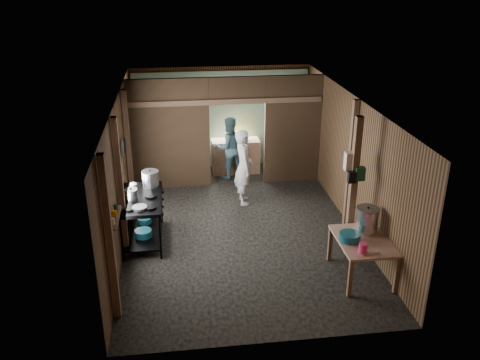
{
  "coord_description": "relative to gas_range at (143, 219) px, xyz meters",
  "views": [
    {
      "loc": [
        -1.16,
        -9.07,
        4.88
      ],
      "look_at": [
        0.0,
        -0.2,
        1.1
      ],
      "focal_mm": 37.93,
      "sensor_mm": 36.0,
      "label": 1
    }
  ],
  "objects": [
    {
      "name": "partition_left",
      "position": [
        0.55,
        2.55,
        0.84
      ],
      "size": [
        1.85,
        0.1,
        2.6
      ],
      "primitive_type": "cube",
      "color": "#503C25",
      "rests_on": "floor"
    },
    {
      "name": "wall_right",
      "position": [
        4.13,
        0.35,
        0.84
      ],
      "size": [
        0.0,
        7.0,
        2.6
      ],
      "primitive_type": "cube",
      "color": "brown",
      "rests_on": "ground"
    },
    {
      "name": "blue_tub_front",
      "position": [
        0.0,
        -0.16,
        -0.21
      ],
      "size": [
        0.32,
        0.32,
        0.13
      ],
      "primitive_type": "cylinder",
      "color": "#145763",
      "rests_on": "gas_range"
    },
    {
      "name": "bag_black",
      "position": [
        3.66,
        -1.03,
        1.09
      ],
      "size": [
        0.14,
        0.1,
        0.2
      ],
      "primitive_type": "cube",
      "color": "black",
      "rests_on": "post_free"
    },
    {
      "name": "pink_bucket",
      "position": [
        3.54,
        -2.08,
        0.32
      ],
      "size": [
        0.18,
        0.18,
        0.16
      ],
      "primitive_type": "cylinder",
      "rotation": [
        0.0,
        0.0,
        -0.37
      ],
      "color": "#F83670",
      "rests_on": "prep_table"
    },
    {
      "name": "wall_back",
      "position": [
        1.88,
        3.85,
        0.84
      ],
      "size": [
        4.5,
        0.0,
        2.6
      ],
      "primitive_type": "cube",
      "color": "brown",
      "rests_on": "ground"
    },
    {
      "name": "knife",
      "position": [
        3.66,
        -2.15,
        0.24
      ],
      "size": [
        0.3,
        0.1,
        0.01
      ],
      "primitive_type": "cube",
      "rotation": [
        0.0,
        0.0,
        0.22
      ],
      "color": "silver",
      "rests_on": "prep_table"
    },
    {
      "name": "post_left_c",
      "position": [
        -0.3,
        1.55,
        0.84
      ],
      "size": [
        0.1,
        0.12,
        2.6
      ],
      "primitive_type": "cube",
      "color": "#836048",
      "rests_on": "floor"
    },
    {
      "name": "post_right",
      "position": [
        4.06,
        0.15,
        0.84
      ],
      "size": [
        0.1,
        0.12,
        2.6
      ],
      "primitive_type": "cube",
      "color": "#836048",
      "rests_on": "floor"
    },
    {
      "name": "wall_shelf",
      "position": [
        -0.27,
        -1.75,
        0.94
      ],
      "size": [
        0.14,
        0.8,
        0.03
      ],
      "primitive_type": "cube",
      "color": "#836048",
      "rests_on": "wall_left"
    },
    {
      "name": "stove_pot_large",
      "position": [
        0.17,
        0.52,
        0.6
      ],
      "size": [
        0.35,
        0.35,
        0.34
      ],
      "primitive_type": null,
      "rotation": [
        0.0,
        0.0,
        0.05
      ],
      "color": "silver",
      "rests_on": "gas_range"
    },
    {
      "name": "post_left_b",
      "position": [
        -0.3,
        -0.45,
        0.84
      ],
      "size": [
        0.1,
        0.12,
        2.6
      ],
      "primitive_type": "cube",
      "color": "#836048",
      "rests_on": "floor"
    },
    {
      "name": "stove_saucepan",
      "position": [
        -0.17,
        0.42,
        0.51
      ],
      "size": [
        0.19,
        0.19,
        0.1
      ],
      "primitive_type": "cylinder",
      "rotation": [
        0.0,
        0.0,
        0.12
      ],
      "color": "silver",
      "rests_on": "gas_range"
    },
    {
      "name": "stock_pot",
      "position": [
        3.85,
        -1.42,
        0.45
      ],
      "size": [
        0.45,
        0.45,
        0.46
      ],
      "primitive_type": null,
      "rotation": [
        0.0,
        0.0,
        0.14
      ],
      "color": "silver",
      "rests_on": "prep_table"
    },
    {
      "name": "jar_white",
      "position": [
        -0.27,
        -2.0,
        1.01
      ],
      "size": [
        0.07,
        0.07,
        0.1
      ],
      "primitive_type": "cylinder",
      "color": "silver",
      "rests_on": "wall_shelf"
    },
    {
      "name": "bag_green",
      "position": [
        3.8,
        -1.01,
        1.14
      ],
      "size": [
        0.16,
        0.12,
        0.24
      ],
      "primitive_type": "cube",
      "color": "#19452C",
      "rests_on": "post_free"
    },
    {
      "name": "wall_clock",
      "position": [
        2.13,
        3.75,
        1.44
      ],
      "size": [
        0.2,
        0.03,
        0.2
      ],
      "primitive_type": "cylinder",
      "rotation": [
        1.57,
        0.0,
        0.0
      ],
      "color": "silver",
      "rests_on": "wall_back"
    },
    {
      "name": "bag_white",
      "position": [
        3.68,
        -0.87,
        1.32
      ],
      "size": [
        0.22,
        0.15,
        0.32
      ],
      "primitive_type": "cube",
      "color": "silver",
      "rests_on": "post_free"
    },
    {
      "name": "partition_right",
      "position": [
        3.46,
        2.55,
        0.84
      ],
      "size": [
        1.35,
        0.1,
        2.6
      ],
      "primitive_type": "cube",
      "color": "#503C25",
      "rests_on": "floor"
    },
    {
      "name": "jar_yellow",
      "position": [
        -0.27,
        -1.75,
        1.01
      ],
      "size": [
        0.08,
        0.08,
        0.1
      ],
      "primitive_type": "cylinder",
      "color": "orange",
      "rests_on": "wall_shelf"
    },
    {
      "name": "partition_header",
      "position": [
        2.13,
        2.55,
        1.84
      ],
      "size": [
        1.3,
        0.1,
        0.6
      ],
      "primitive_type": "cube",
      "color": "#503C25",
      "rests_on": "wall_back"
    },
    {
      "name": "frying_pan",
      "position": [
        0.0,
        -0.47,
        0.48
      ],
      "size": [
        0.36,
        0.53,
        0.06
      ],
      "primitive_type": null,
      "rotation": [
        0.0,
        0.0,
        0.2
      ],
      "color": "slate",
      "rests_on": "gas_range"
    },
    {
      "name": "turquoise_panel",
      "position": [
        1.88,
        3.79,
        0.79
      ],
      "size": [
        4.4,
        0.06,
        2.5
      ],
      "primitive_type": "cube",
      "color": "#79B7B7",
      "rests_on": "wall_back"
    },
    {
      "name": "post_free",
      "position": [
        3.73,
        -0.95,
        0.84
      ],
      "size": [
        0.12,
        0.12,
        2.6
      ],
      "primitive_type": "cube",
      "color": "#836048",
      "rests_on": "floor"
    },
    {
      "name": "back_counter",
      "position": [
        2.18,
        3.3,
        -0.03
      ],
      "size": [
        1.2,
        0.5,
        0.85
      ],
      "primitive_type": "cube",
      "color": "#836048",
      "rests_on": "floor"
    },
    {
      "name": "floor",
      "position": [
        1.88,
        0.35,
        -0.46
      ],
      "size": [
        4.5,
        7.0,
        0.0
      ],
      "primitive_type": "cube",
      "color": "black",
      "rests_on": "ground"
    },
    {
      "name": "prep_table",
      "position": [
        3.71,
        -1.69,
        -0.11
      ],
      "size": [
        0.86,
        1.18,
        0.7
      ],
      "primitive_type": null,
      "color": "tan",
      "rests_on": "floor"
    },
    {
      "name": "stove_pot_med",
      "position": [
        -0.17,
        -0.04,
        0.54
      ],
      "size": [
        0.24,
        0.24,
        0.21
      ],
      "primitive_type": null,
      "rotation": [
        0.0,
        0.0,
        -0.0
      ],
      "color": "silver",
      "rests_on": "gas_range"
    },
    {
      "name": "yellow_tub",
      "position": [
        2.31,
        3.3,
        0.49
      ],
      "size": [
        0.35,
        0.35,
        0.19
      ],
      "primitive_type": "cylinder",
      "color": "orange",
      "rests_on": "back_counter"
    },
    {
      "name": "cook",
      "position": [
        2.13,
        1.47,
        0.39
      ],
      "size": [
        0.42,
        0.62,
        1.69
      ],
      "primitive_type": "imported",
      "rotation": [
        0.0,
        0.0,
        1.59
      ],
      "color": "silver",
      "rests_on": "floor"
    },
    {
      "name": "worker_back",
      "position": [
        1.97,
        2.96,
        0.32
      ],
      "size": [
        0.9,
        0.78,
        1.56
      ],
      "primitive_type": "imported",
      "rotation": [
        0.0,
        0.0,
        3.43
      ],
      "color": "slate",
      "rests_on": "floor"
    },
    {
      "name": "post_left_a",
      "position": [
        -0.3,
        -2.25,
        0.84
      ],
      "size": [
        0.1,
        0.12,
        2.6
      ],
      "primitive_type": "cube",
      "color": "#836048",
      "rests_on": "floor"
    },
    {
      "name": "cross_beam",
      "position": [
        1.88,
        2.5,
        1.59
      ],
      "size": [
        4.4,
        0.12,
        0.12
      ],
      "primitive_type": "cube",
      "color": "#836048",
      "rests_on": "wall_left"
    },
    {
      "name": "ceiling",
      "position": [
        1.88,
        0.35,
        2.14
      ],
      "size": [
        4.5,
        7.0,
        0.0
      ],
      "primitive_type": "cube",
      "color": "#3C3835",
      "rests_on": "ground"
    },
    {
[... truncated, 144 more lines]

